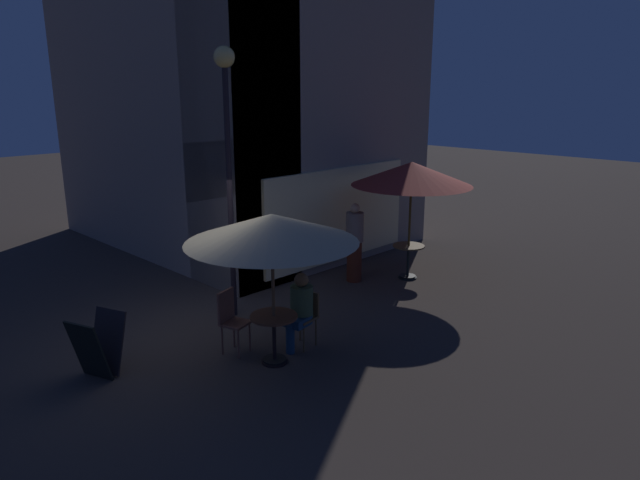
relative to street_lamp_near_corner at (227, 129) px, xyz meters
The scene contains 12 objects.
ground_plane 3.56m from the street_lamp_near_corner, 143.48° to the right, with size 60.00×60.00×0.00m, color #3B322C.
cafe_building 4.16m from the street_lamp_near_corner, 53.17° to the left, with size 6.31×8.26×8.33m.
street_lamp_near_corner is the anchor object (origin of this frame).
menu_sandwich_board 4.02m from the street_lamp_near_corner, behind, with size 0.80×0.74×0.91m.
cafe_table_0 3.49m from the street_lamp_near_corner, 110.46° to the right, with size 0.71×0.71×0.76m.
cafe_table_1 4.94m from the street_lamp_near_corner, 14.70° to the right, with size 0.68×0.68×0.74m.
patio_umbrella_0 2.43m from the street_lamp_near_corner, 110.46° to the right, with size 2.52×2.52×2.31m.
patio_umbrella_1 4.19m from the street_lamp_near_corner, 14.70° to the right, with size 2.54×2.54×2.54m.
cafe_chair_0 3.34m from the street_lamp_near_corner, 88.99° to the right, with size 0.46×0.46×0.89m.
cafe_chair_1 3.14m from the street_lamp_near_corner, 128.99° to the right, with size 0.48×0.48×1.01m.
patron_seated_0 3.23m from the street_lamp_near_corner, 93.05° to the right, with size 0.55×0.42×1.24m.
patron_standing_1 3.89m from the street_lamp_near_corner, ahead, with size 0.37×0.37×1.70m.
Camera 1 is at (-4.91, -7.26, 4.05)m, focal length 32.09 mm.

